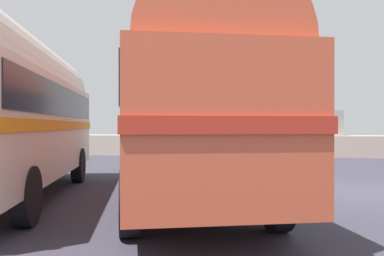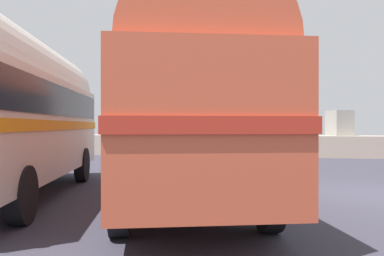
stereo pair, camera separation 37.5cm
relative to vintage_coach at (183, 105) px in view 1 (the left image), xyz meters
name	(u,v)px [view 1 (the left image)]	position (x,y,z in m)	size (l,w,h in m)	color
ground	(362,193)	(4.03, 1.85, -2.04)	(32.00, 26.00, 0.02)	#34323E
breakwater	(310,144)	(4.34, 13.66, -1.38)	(31.36, 2.40, 2.40)	#AD9B8B
vintage_coach	(183,105)	(0.00, 0.00, 0.00)	(4.81, 8.91, 3.70)	black
second_coach	(7,106)	(-3.83, -0.22, 0.00)	(4.55, 8.91, 3.70)	black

